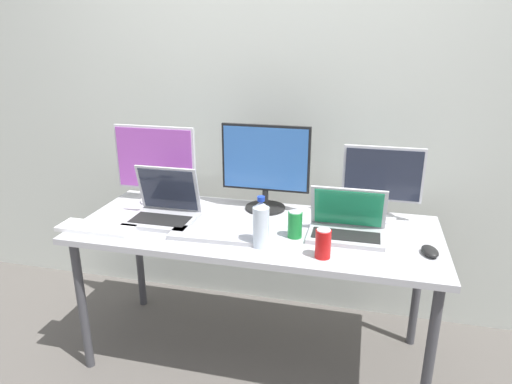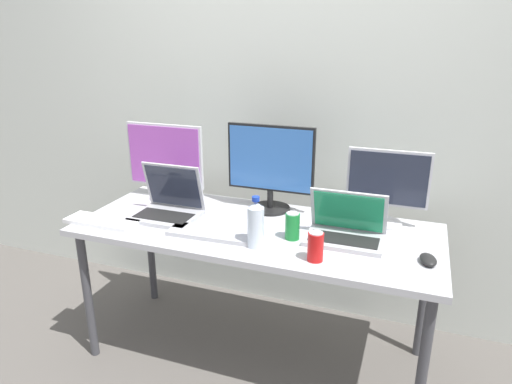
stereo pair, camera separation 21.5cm
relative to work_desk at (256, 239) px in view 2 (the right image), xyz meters
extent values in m
plane|color=#5B5651|center=(0.00, 0.00, -0.68)|extent=(16.00, 16.00, 0.00)
cube|color=silver|center=(0.00, 0.59, 0.62)|extent=(7.00, 0.08, 2.60)
cylinder|color=#424247|center=(-0.81, -0.30, -0.32)|extent=(0.04, 0.04, 0.71)
cylinder|color=#424247|center=(0.81, -0.30, -0.32)|extent=(0.04, 0.04, 0.71)
cylinder|color=#424247|center=(-0.81, 0.30, -0.32)|extent=(0.04, 0.04, 0.71)
cylinder|color=#424247|center=(0.81, 0.30, -0.32)|extent=(0.04, 0.04, 0.71)
cube|color=#B7B7BC|center=(0.00, 0.00, 0.05)|extent=(1.74, 0.71, 0.03)
cylinder|color=silver|center=(-0.62, 0.22, 0.07)|extent=(0.20, 0.20, 0.01)
cylinder|color=silver|center=(-0.62, 0.22, 0.11)|extent=(0.03, 0.03, 0.06)
cube|color=silver|center=(-0.62, 0.22, 0.31)|extent=(0.46, 0.02, 0.35)
cube|color=#A54CB2|center=(-0.62, 0.21, 0.31)|extent=(0.43, 0.01, 0.33)
cylinder|color=black|center=(-0.01, 0.25, 0.07)|extent=(0.21, 0.21, 0.01)
cylinder|color=black|center=(-0.01, 0.25, 0.12)|extent=(0.03, 0.03, 0.10)
cube|color=black|center=(-0.01, 0.25, 0.34)|extent=(0.46, 0.02, 0.35)
cube|color=#3366B2|center=(-0.01, 0.24, 0.34)|extent=(0.44, 0.01, 0.32)
cylinder|color=silver|center=(0.58, 0.25, 0.07)|extent=(0.17, 0.17, 0.01)
cylinder|color=silver|center=(0.58, 0.25, 0.12)|extent=(0.03, 0.03, 0.09)
cube|color=silver|center=(0.58, 0.25, 0.30)|extent=(0.39, 0.02, 0.27)
cube|color=#232838|center=(0.58, 0.24, 0.30)|extent=(0.36, 0.01, 0.25)
cube|color=#B7B7BC|center=(-0.47, -0.05, 0.07)|extent=(0.32, 0.25, 0.02)
cube|color=black|center=(-0.47, -0.07, 0.08)|extent=(0.28, 0.14, 0.00)
cube|color=#B7B7BC|center=(-0.47, 0.04, 0.21)|extent=(0.32, 0.07, 0.25)
cube|color=#232838|center=(-0.47, 0.04, 0.20)|extent=(0.29, 0.06, 0.22)
cube|color=#B7B7BC|center=(0.43, -0.02, 0.07)|extent=(0.35, 0.22, 0.02)
cube|color=black|center=(0.43, -0.04, 0.08)|extent=(0.31, 0.12, 0.00)
cube|color=#B7B7BC|center=(0.43, 0.05, 0.19)|extent=(0.35, 0.08, 0.21)
cube|color=#1E8C59|center=(0.43, 0.04, 0.18)|extent=(0.31, 0.07, 0.19)
cube|color=#B2B2B7|center=(-0.16, -0.17, 0.07)|extent=(0.42, 0.15, 0.02)
cube|color=white|center=(-0.73, -0.22, 0.07)|extent=(0.37, 0.13, 0.02)
ellipsoid|color=black|center=(0.79, -0.11, 0.08)|extent=(0.09, 0.12, 0.03)
cylinder|color=silver|center=(0.07, -0.20, 0.15)|extent=(0.07, 0.07, 0.18)
cone|color=silver|center=(0.07, -0.20, 0.26)|extent=(0.07, 0.07, 0.03)
cylinder|color=#1938B2|center=(0.07, -0.20, 0.29)|extent=(0.03, 0.03, 0.02)
cylinder|color=red|center=(0.35, -0.24, 0.12)|extent=(0.07, 0.07, 0.12)
cylinder|color=silver|center=(0.35, -0.24, 0.19)|extent=(0.06, 0.06, 0.00)
cylinder|color=#197F33|center=(0.20, -0.07, 0.12)|extent=(0.07, 0.07, 0.12)
cylinder|color=silver|center=(0.20, -0.07, 0.19)|extent=(0.06, 0.06, 0.00)
camera|label=1|loc=(0.49, -1.97, 0.95)|focal=32.00mm
camera|label=2|loc=(0.69, -1.91, 0.95)|focal=32.00mm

